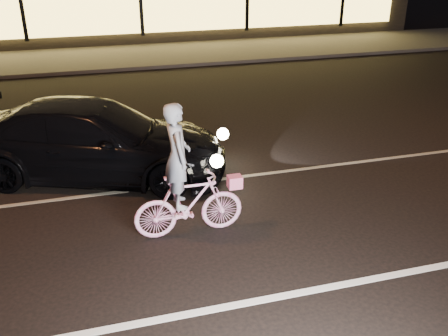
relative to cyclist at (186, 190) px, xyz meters
name	(u,v)px	position (x,y,z in m)	size (l,w,h in m)	color
ground	(267,232)	(1.21, -0.31, -0.76)	(90.00, 90.00, 0.00)	black
lane_stripe_near	(307,291)	(1.21, -1.81, -0.75)	(60.00, 0.12, 0.01)	silver
lane_stripe_far	(231,178)	(1.21, 1.69, -0.75)	(60.00, 0.10, 0.01)	gray
sidewalk	(150,55)	(1.21, 12.69, -0.70)	(30.00, 4.00, 0.12)	#383533
cyclist	(186,190)	(0.00, 0.00, 0.00)	(1.69, 0.58, 2.13)	#E23690
sedan	(95,140)	(-1.22, 2.56, -0.04)	(5.34, 3.60, 1.44)	black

